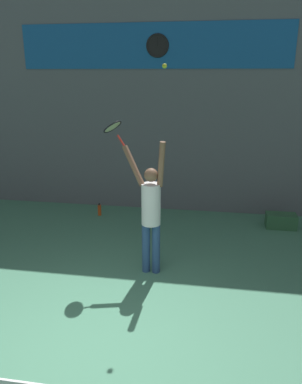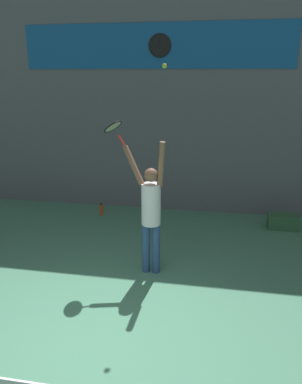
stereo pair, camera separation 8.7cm
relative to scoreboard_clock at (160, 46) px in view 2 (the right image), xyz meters
name	(u,v)px [view 2 (the right image)]	position (x,y,z in m)	size (l,w,h in m)	color
ground_plane	(79,360)	(-0.11, -5.17, -3.73)	(18.00, 18.00, 0.00)	#4C8C6B
back_wall	(155,104)	(-0.11, 0.08, -1.23)	(18.00, 0.10, 5.00)	slate
sponsor_banner	(155,46)	(-0.11, 0.02, 0.00)	(5.93, 0.02, 0.94)	#195B9E
scoreboard_clock	(160,46)	(0.00, 0.00, 0.00)	(0.50, 0.05, 0.50)	black
tennis_player	(151,210)	(0.35, -3.01, -2.63)	(0.78, 0.48, 2.20)	#2D4C7F
tennis_racket	(114,128)	(-0.32, -2.66, -1.40)	(0.42, 0.41, 0.41)	red
tennis_ball	(164,66)	(0.55, -3.06, -0.47)	(0.07, 0.07, 0.07)	#CCDB2D
water_bottle	(101,210)	(-1.25, -0.65, -3.60)	(0.08, 0.08, 0.29)	#D84C19
equipment_bag	(283,222)	(2.80, -0.72, -3.58)	(0.62, 0.35, 0.31)	#33663F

